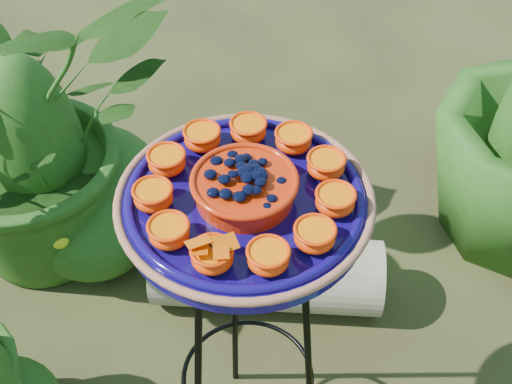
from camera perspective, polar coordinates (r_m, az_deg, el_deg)
The scene contains 4 objects.
tripod_stand at distance 1.46m, azimuth -0.75°, elevation -10.34°, with size 0.37×0.37×0.82m.
feeder_dish at distance 1.18m, azimuth -0.91°, elevation -0.50°, with size 0.52×0.52×0.10m.
driftwood_log at distance 2.03m, azimuth 0.86°, elevation -6.47°, with size 0.21×0.21×0.64m, color tan.
shrub_back_left at distance 2.04m, azimuth -17.84°, elevation 5.09°, with size 0.81×0.70×0.90m, color #224813.
Camera 1 is at (0.10, -0.94, 1.71)m, focal length 50.00 mm.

